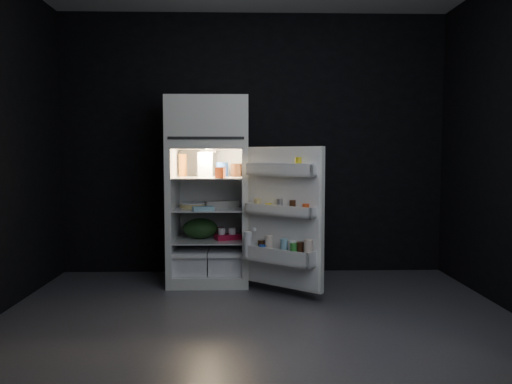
{
  "coord_description": "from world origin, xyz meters",
  "views": [
    {
      "loc": [
        -0.11,
        -3.55,
        1.24
      ],
      "look_at": [
        0.01,
        1.0,
        0.9
      ],
      "focal_mm": 35.0,
      "sensor_mm": 36.0,
      "label": 1
    }
  ],
  "objects_px": {
    "milk_jug": "(205,164)",
    "refrigerator": "(209,184)",
    "yogurt_tray": "(228,237)",
    "egg_carton": "(222,204)",
    "fridge_door": "(283,220)"
  },
  "relations": [
    {
      "from": "refrigerator",
      "to": "fridge_door",
      "type": "xyz_separation_m",
      "value": [
        0.67,
        -0.62,
        -0.27
      ]
    },
    {
      "from": "milk_jug",
      "to": "refrigerator",
      "type": "bearing_deg",
      "value": -50.64
    },
    {
      "from": "milk_jug",
      "to": "yogurt_tray",
      "type": "height_order",
      "value": "milk_jug"
    },
    {
      "from": "milk_jug",
      "to": "egg_carton",
      "type": "relative_size",
      "value": 0.74
    },
    {
      "from": "refrigerator",
      "to": "fridge_door",
      "type": "height_order",
      "value": "refrigerator"
    },
    {
      "from": "refrigerator",
      "to": "yogurt_tray",
      "type": "relative_size",
      "value": 7.36
    },
    {
      "from": "refrigerator",
      "to": "egg_carton",
      "type": "relative_size",
      "value": 5.51
    },
    {
      "from": "fridge_door",
      "to": "milk_jug",
      "type": "xyz_separation_m",
      "value": [
        -0.72,
        0.66,
        0.46
      ]
    },
    {
      "from": "refrigerator",
      "to": "egg_carton",
      "type": "height_order",
      "value": "refrigerator"
    },
    {
      "from": "fridge_door",
      "to": "yogurt_tray",
      "type": "bearing_deg",
      "value": 134.0
    },
    {
      "from": "refrigerator",
      "to": "egg_carton",
      "type": "xyz_separation_m",
      "value": [
        0.13,
        -0.07,
        -0.19
      ]
    },
    {
      "from": "egg_carton",
      "to": "fridge_door",
      "type": "bearing_deg",
      "value": -62.22
    },
    {
      "from": "fridge_door",
      "to": "egg_carton",
      "type": "bearing_deg",
      "value": 135.04
    },
    {
      "from": "fridge_door",
      "to": "egg_carton",
      "type": "relative_size",
      "value": 3.78
    },
    {
      "from": "fridge_door",
      "to": "yogurt_tray",
      "type": "height_order",
      "value": "fridge_door"
    }
  ]
}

